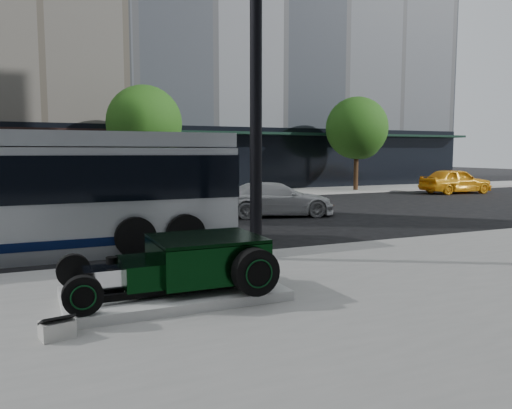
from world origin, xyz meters
name	(u,v)px	position (x,y,z in m)	size (l,w,h in m)	color
ground	(210,243)	(0.00, 0.00, 0.00)	(120.00, 120.00, 0.00)	black
sidewalk_far	(123,198)	(0.00, 14.00, 0.06)	(70.00, 4.00, 0.12)	gray
street_trees	(147,126)	(1.15, 13.07, 3.77)	(29.80, 3.80, 5.70)	black
display_plinth	(174,293)	(-2.32, -4.94, 0.20)	(3.40, 1.80, 0.15)	silver
hot_rod	(194,261)	(-1.99, -4.94, 0.70)	(3.22, 2.00, 0.81)	black
info_plaque	(57,328)	(-4.11, -6.02, 0.24)	(0.46, 0.38, 0.31)	silver
lamppost	(256,72)	(0.10, -2.76, 4.13)	(0.48, 0.48, 8.68)	black
white_sedan	(276,199)	(4.20, 4.47, 0.65)	(1.82, 4.48, 1.30)	silver
yellow_taxi	(455,181)	(18.71, 9.57, 0.74)	(1.75, 4.35, 1.48)	#FFB018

